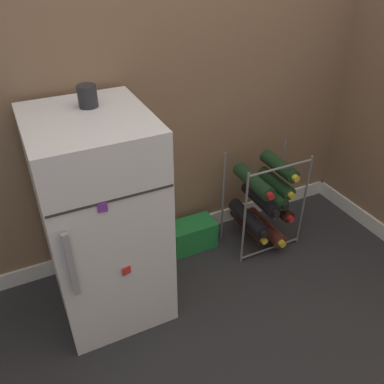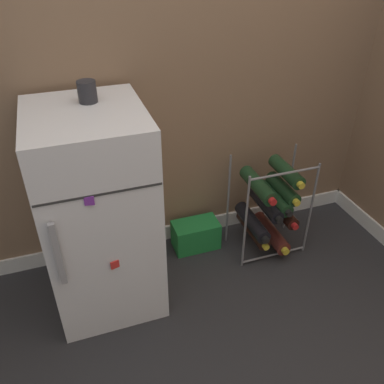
# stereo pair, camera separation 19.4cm
# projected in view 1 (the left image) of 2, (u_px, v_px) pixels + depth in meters

# --- Properties ---
(ground_plane) EXTENTS (14.00, 14.00, 0.00)m
(ground_plane) POSITION_uv_depth(u_px,v_px,m) (242.00, 313.00, 1.94)
(ground_plane) COLOR #28282B
(wall_back) EXTENTS (7.09, 0.07, 2.50)m
(wall_back) POSITION_uv_depth(u_px,v_px,m) (177.00, 9.00, 1.78)
(wall_back) COLOR #84664C
(wall_back) RESTS_ON ground_plane
(mini_fridge) EXTENTS (0.47, 0.55, 0.96)m
(mini_fridge) POSITION_uv_depth(u_px,v_px,m) (102.00, 220.00, 1.76)
(mini_fridge) COLOR white
(mini_fridge) RESTS_ON ground_plane
(wine_rack) EXTENTS (0.39, 0.33, 0.57)m
(wine_rack) POSITION_uv_depth(u_px,v_px,m) (263.00, 202.00, 2.24)
(wine_rack) COLOR slate
(wine_rack) RESTS_ON ground_plane
(soda_box) EXTENTS (0.26, 0.15, 0.16)m
(soda_box) POSITION_uv_depth(u_px,v_px,m) (192.00, 235.00, 2.30)
(soda_box) COLOR #1E7F38
(soda_box) RESTS_ON ground_plane
(fridge_top_cup) EXTENTS (0.07, 0.07, 0.09)m
(fridge_top_cup) POSITION_uv_depth(u_px,v_px,m) (87.00, 96.00, 1.56)
(fridge_top_cup) COLOR #28282D
(fridge_top_cup) RESTS_ON mini_fridge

